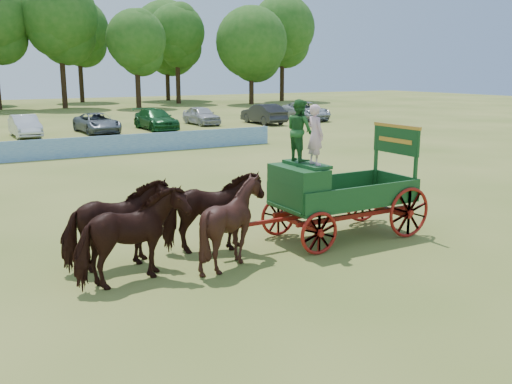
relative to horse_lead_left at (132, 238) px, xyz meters
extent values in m
plane|color=#9A9145|center=(2.59, 0.73, -1.03)|extent=(160.00, 160.00, 0.00)
imported|color=black|center=(0.00, 0.00, 0.00)|extent=(2.61, 1.60, 2.05)
imported|color=black|center=(0.00, 1.10, 0.00)|extent=(2.49, 1.24, 2.05)
imported|color=black|center=(2.40, 0.00, 0.00)|extent=(2.23, 2.08, 2.06)
imported|color=black|center=(2.40, 1.10, 0.00)|extent=(2.62, 1.62, 2.05)
cube|color=maroon|center=(4.60, 0.55, -0.43)|extent=(0.12, 2.00, 0.12)
cube|color=maroon|center=(7.60, 0.55, -0.43)|extent=(0.12, 2.00, 0.12)
cube|color=maroon|center=(6.10, 0.00, -0.31)|extent=(3.80, 0.10, 0.12)
cube|color=maroon|center=(6.10, 1.10, -0.31)|extent=(3.80, 0.10, 0.12)
cube|color=maroon|center=(3.70, 0.55, -0.28)|extent=(2.80, 0.09, 0.09)
cube|color=#194D24|center=(6.10, 0.55, -0.03)|extent=(3.80, 1.80, 0.10)
cube|color=#194D24|center=(6.10, -0.33, 0.27)|extent=(3.80, 0.06, 0.55)
cube|color=#194D24|center=(6.10, 1.43, 0.27)|extent=(3.80, 0.06, 0.55)
cube|color=#194D24|center=(7.98, 0.55, 0.27)|extent=(0.06, 1.80, 0.55)
cube|color=#194D24|center=(4.60, 0.55, 0.52)|extent=(0.85, 1.70, 1.05)
cube|color=#194D24|center=(4.85, 0.55, 1.09)|extent=(0.55, 1.50, 0.08)
cube|color=#194D24|center=(4.22, 0.55, 0.32)|extent=(0.10, 1.60, 0.65)
cube|color=#194D24|center=(4.40, 0.55, 0.02)|extent=(0.55, 1.60, 0.06)
cube|color=#194D24|center=(7.90, -0.25, 0.92)|extent=(0.08, 0.08, 1.80)
cube|color=#194D24|center=(7.90, 1.35, 0.92)|extent=(0.08, 0.08, 1.80)
cube|color=#194D24|center=(7.90, 0.55, 1.52)|extent=(0.07, 1.75, 0.75)
cube|color=gold|center=(7.90, 0.55, 1.92)|extent=(0.08, 1.80, 0.09)
cube|color=gold|center=(7.86, 0.55, 1.52)|extent=(0.02, 1.30, 0.12)
torus|color=maroon|center=(4.60, -0.40, -0.48)|extent=(1.09, 0.09, 1.09)
torus|color=maroon|center=(4.60, 1.50, -0.48)|extent=(1.09, 0.09, 1.09)
torus|color=maroon|center=(7.60, -0.40, -0.33)|extent=(1.39, 0.09, 1.39)
torus|color=maroon|center=(7.60, 1.50, -0.33)|extent=(1.39, 0.09, 1.39)
imported|color=#E6B0C3|center=(4.85, 0.20, 1.89)|extent=(0.36, 0.55, 1.50)
imported|color=#235E26|center=(4.85, 0.90, 1.94)|extent=(0.61, 0.78, 1.60)
cube|color=#1E5CA7|center=(1.59, 18.73, -0.50)|extent=(26.00, 0.08, 1.05)
imported|color=silver|center=(2.14, 29.73, -0.29)|extent=(1.65, 4.51, 1.48)
imported|color=slate|center=(7.04, 29.93, -0.32)|extent=(2.59, 5.17, 1.41)
imported|color=#144C1E|center=(11.52, 30.06, -0.27)|extent=(2.29, 5.30, 1.52)
imported|color=#B2B2B7|center=(16.07, 31.74, -0.27)|extent=(1.89, 4.47, 1.51)
imported|color=#262628|center=(20.88, 29.84, -0.20)|extent=(1.76, 5.01, 1.65)
imported|color=#999EA5|center=(25.92, 30.99, -0.22)|extent=(3.30, 6.05, 1.61)
cylinder|color=#382314|center=(10.55, 57.69, 1.76)|extent=(0.60, 0.60, 5.57)
sphere|color=#1E5215|center=(10.55, 57.69, 9.24)|extent=(8.59, 8.59, 8.59)
cylinder|color=#382314|center=(18.18, 54.01, 1.10)|extent=(0.60, 0.60, 4.25)
sphere|color=#1E5215|center=(18.18, 54.01, 6.80)|extent=(6.83, 6.83, 6.83)
cylinder|color=#382314|center=(25.51, 59.68, 1.45)|extent=(0.60, 0.60, 4.95)
sphere|color=#1E5215|center=(25.51, 59.68, 8.10)|extent=(7.25, 7.25, 7.25)
cylinder|color=#382314|center=(33.26, 53.84, 1.09)|extent=(0.60, 0.60, 4.23)
sphere|color=#1E5215|center=(33.26, 53.84, 6.77)|extent=(9.11, 9.11, 9.11)
cylinder|color=#382314|center=(40.52, 57.91, 1.70)|extent=(0.60, 0.60, 5.45)
sphere|color=#1E5215|center=(40.52, 57.91, 9.01)|extent=(8.94, 8.94, 8.94)
cylinder|color=#382314|center=(15.20, 69.09, 1.61)|extent=(0.60, 0.60, 5.27)
sphere|color=#1E5215|center=(15.20, 69.09, 8.69)|extent=(8.06, 8.06, 8.06)
cylinder|color=#382314|center=(27.08, 67.45, 1.43)|extent=(0.60, 0.60, 4.92)
sphere|color=#1E5215|center=(27.08, 67.45, 8.03)|extent=(9.91, 9.91, 9.91)
camera|label=1|loc=(-3.48, -11.34, 3.50)|focal=40.00mm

